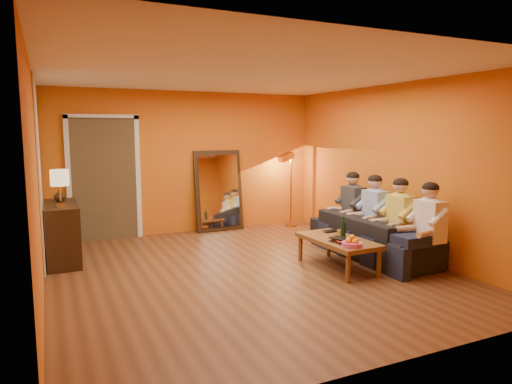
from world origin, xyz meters
name	(u,v)px	position (x,y,z in m)	size (l,w,h in m)	color
room_shell	(237,173)	(0.00, 0.37, 1.30)	(5.00, 5.50, 2.60)	brown
white_accent	(40,172)	(-2.48, 1.75, 1.30)	(0.02, 1.90, 2.58)	white
doorway_recess	(104,179)	(-1.50, 2.83, 1.05)	(1.06, 0.30, 2.10)	#3F2D19
door_jamb_left	(69,181)	(-2.07, 2.71, 1.05)	(0.08, 0.06, 2.20)	white
door_jamb_right	(138,178)	(-0.93, 2.71, 1.05)	(0.08, 0.06, 2.20)	white
door_header	(102,117)	(-1.50, 2.71, 2.12)	(1.22, 0.06, 0.08)	white
mirror_frame	(219,190)	(0.55, 2.63, 0.76)	(0.92, 0.06, 1.52)	black
mirror_glass	(219,191)	(0.55, 2.59, 0.76)	(0.78, 0.02, 1.36)	white
sideboard	(62,233)	(-2.24, 1.55, 0.42)	(0.44, 1.18, 0.85)	black
table_lamp	(60,188)	(-2.24, 1.25, 1.10)	(0.24, 0.24, 0.51)	beige
sofa	(372,236)	(2.00, -0.08, 0.32)	(0.84, 2.16, 0.63)	black
coffee_table	(337,253)	(1.17, -0.39, 0.21)	(0.62, 1.22, 0.42)	brown
floor_lamp	(291,190)	(1.97, 2.35, 0.72)	(0.30, 0.24, 1.44)	#CD873C
dog	(383,244)	(1.82, -0.54, 0.30)	(0.33, 0.51, 0.60)	#A66F4B
person_far_left	(430,228)	(2.13, -1.08, 0.61)	(0.70, 0.44, 1.22)	silver
person_mid_left	(400,221)	(2.13, -0.53, 0.61)	(0.70, 0.44, 1.22)	gold
person_mid_right	(375,215)	(2.13, 0.02, 0.61)	(0.70, 0.44, 1.22)	#8EA8DC
person_far_right	(353,209)	(2.13, 0.57, 0.61)	(0.70, 0.44, 1.22)	#323237
fruit_bowl	(352,241)	(1.07, -0.84, 0.50)	(0.26, 0.26, 0.16)	#D94C92
wine_bottle	(343,228)	(1.22, -0.44, 0.58)	(0.07, 0.07, 0.31)	black
tumbler	(340,233)	(1.29, -0.27, 0.46)	(0.09, 0.09, 0.08)	#B27F3F
laptop	(334,231)	(1.35, -0.04, 0.43)	(0.30, 0.19, 0.02)	black
book_lower	(335,242)	(0.99, -0.59, 0.43)	(0.16, 0.22, 0.02)	black
book_mid	(336,241)	(1.00, -0.58, 0.45)	(0.18, 0.24, 0.02)	#B22714
book_upper	(336,239)	(0.99, -0.60, 0.47)	(0.18, 0.24, 0.02)	black
vase	(60,195)	(-2.24, 1.80, 0.94)	(0.17, 0.17, 0.17)	black
flowers	(59,180)	(-2.24, 1.80, 1.17)	(0.17, 0.17, 0.39)	#B22714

